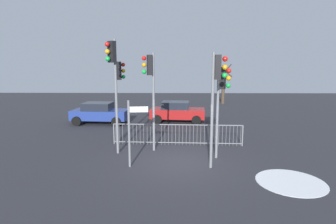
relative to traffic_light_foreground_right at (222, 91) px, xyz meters
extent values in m
plane|color=#2D2D33|center=(-1.79, -0.48, -2.93)|extent=(60.00, 60.00, 0.00)
cylinder|color=slate|center=(-0.14, 0.06, -0.93)|extent=(0.11, 0.11, 4.00)
cube|color=black|center=(0.01, -0.01, 0.52)|extent=(0.33, 0.38, 0.90)
sphere|color=red|center=(0.24, -0.11, 0.82)|extent=(0.20, 0.20, 0.20)
sphere|color=orange|center=(0.24, -0.11, 0.52)|extent=(0.20, 0.20, 0.20)
sphere|color=green|center=(0.24, -0.11, 0.22)|extent=(0.20, 0.20, 0.20)
cylinder|color=slate|center=(-4.89, 2.27, -0.80)|extent=(0.11, 0.11, 4.26)
cube|color=black|center=(-4.74, 2.34, 0.78)|extent=(0.34, 0.38, 0.90)
sphere|color=red|center=(-4.52, 2.45, 1.08)|extent=(0.20, 0.20, 0.20)
sphere|color=orange|center=(-4.52, 2.45, 0.78)|extent=(0.20, 0.20, 0.20)
sphere|color=green|center=(-4.52, 2.45, 0.48)|extent=(0.20, 0.20, 0.20)
cylinder|color=slate|center=(-2.91, 1.08, -0.66)|extent=(0.11, 0.11, 4.54)
cube|color=black|center=(-3.07, 1.04, 1.05)|extent=(0.29, 0.36, 0.90)
sphere|color=red|center=(-3.32, 0.98, 1.35)|extent=(0.20, 0.20, 0.20)
sphere|color=orange|center=(-3.32, 0.98, 1.05)|extent=(0.20, 0.20, 0.20)
sphere|color=green|center=(-3.32, 0.98, 0.75)|extent=(0.20, 0.20, 0.20)
cylinder|color=slate|center=(-4.54, 0.64, -0.39)|extent=(0.11, 0.11, 5.09)
cube|color=black|center=(-4.64, 0.50, 1.61)|extent=(0.39, 0.36, 0.90)
sphere|color=red|center=(-4.78, 0.30, 1.91)|extent=(0.20, 0.20, 0.20)
sphere|color=orange|center=(-4.78, 0.30, 1.61)|extent=(0.20, 0.20, 0.20)
sphere|color=green|center=(-4.78, 0.30, 1.31)|extent=(0.20, 0.20, 0.20)
cylinder|color=slate|center=(-0.54, -1.11, -0.71)|extent=(0.11, 0.11, 4.44)
cube|color=black|center=(-0.37, -1.12, 0.96)|extent=(0.24, 0.34, 0.90)
sphere|color=red|center=(-0.12, -1.14, 1.26)|extent=(0.20, 0.20, 0.20)
sphere|color=orange|center=(-0.12, -1.14, 0.96)|extent=(0.20, 0.20, 0.20)
sphere|color=green|center=(-0.12, -1.14, 0.66)|extent=(0.20, 0.20, 0.20)
cylinder|color=slate|center=(-3.73, -1.07, -1.61)|extent=(0.09, 0.09, 2.64)
cube|color=white|center=(-3.33, -1.02, -0.64)|extent=(0.70, 0.10, 0.22)
cube|color=slate|center=(-1.79, 1.98, -1.88)|extent=(6.47, 0.32, 0.04)
cube|color=slate|center=(-1.79, 1.98, -2.81)|extent=(6.47, 0.32, 0.04)
cylinder|color=slate|center=(-4.94, 2.11, -2.41)|extent=(0.02, 0.02, 1.05)
cylinder|color=slate|center=(-4.76, 2.11, -2.41)|extent=(0.02, 0.02, 1.05)
cylinder|color=slate|center=(-4.58, 2.10, -2.41)|extent=(0.02, 0.02, 1.05)
cylinder|color=slate|center=(-4.40, 2.09, -2.41)|extent=(0.02, 0.02, 1.05)
cylinder|color=slate|center=(-4.22, 2.08, -2.41)|extent=(0.02, 0.02, 1.05)
cylinder|color=slate|center=(-4.04, 2.08, -2.41)|extent=(0.02, 0.02, 1.05)
cylinder|color=slate|center=(-3.86, 2.07, -2.41)|extent=(0.02, 0.02, 1.05)
cylinder|color=slate|center=(-3.68, 2.06, -2.41)|extent=(0.02, 0.02, 1.05)
cylinder|color=slate|center=(-3.50, 2.05, -2.41)|extent=(0.02, 0.02, 1.05)
cylinder|color=slate|center=(-3.32, 2.04, -2.41)|extent=(0.02, 0.02, 1.05)
cylinder|color=slate|center=(-3.14, 2.04, -2.41)|extent=(0.02, 0.02, 1.05)
cylinder|color=slate|center=(-2.96, 2.03, -2.41)|extent=(0.02, 0.02, 1.05)
cylinder|color=slate|center=(-2.78, 2.02, -2.41)|extent=(0.02, 0.02, 1.05)
cylinder|color=slate|center=(-2.60, 2.01, -2.41)|extent=(0.02, 0.02, 1.05)
cylinder|color=slate|center=(-2.42, 2.00, -2.41)|extent=(0.02, 0.02, 1.05)
cylinder|color=slate|center=(-2.24, 2.00, -2.41)|extent=(0.02, 0.02, 1.05)
cylinder|color=slate|center=(-2.06, 1.99, -2.41)|extent=(0.02, 0.02, 1.05)
cylinder|color=slate|center=(-1.88, 1.98, -2.41)|extent=(0.02, 0.02, 1.05)
cylinder|color=slate|center=(-1.70, 1.97, -2.41)|extent=(0.02, 0.02, 1.05)
cylinder|color=slate|center=(-1.52, 1.97, -2.41)|extent=(0.02, 0.02, 1.05)
cylinder|color=slate|center=(-1.34, 1.96, -2.41)|extent=(0.02, 0.02, 1.05)
cylinder|color=slate|center=(-1.16, 1.95, -2.41)|extent=(0.02, 0.02, 1.05)
cylinder|color=slate|center=(-0.98, 1.94, -2.41)|extent=(0.02, 0.02, 1.05)
cylinder|color=slate|center=(-0.80, 1.93, -2.41)|extent=(0.02, 0.02, 1.05)
cylinder|color=slate|center=(-0.62, 1.93, -2.41)|extent=(0.02, 0.02, 1.05)
cylinder|color=slate|center=(-0.44, 1.92, -2.41)|extent=(0.02, 0.02, 1.05)
cylinder|color=slate|center=(-0.26, 1.91, -2.41)|extent=(0.02, 0.02, 1.05)
cylinder|color=slate|center=(-0.08, 1.90, -2.41)|extent=(0.02, 0.02, 1.05)
cylinder|color=slate|center=(0.09, 1.90, -2.41)|extent=(0.02, 0.02, 1.05)
cylinder|color=slate|center=(0.27, 1.89, -2.41)|extent=(0.02, 0.02, 1.05)
cylinder|color=slate|center=(0.45, 1.88, -2.41)|extent=(0.02, 0.02, 1.05)
cylinder|color=slate|center=(0.63, 1.87, -2.41)|extent=(0.02, 0.02, 1.05)
cylinder|color=slate|center=(0.81, 1.86, -2.41)|extent=(0.02, 0.02, 1.05)
cylinder|color=slate|center=(0.99, 1.86, -2.41)|extent=(0.02, 0.02, 1.05)
cylinder|color=slate|center=(1.17, 1.85, -2.41)|extent=(0.02, 0.02, 1.05)
cylinder|color=slate|center=(1.35, 1.84, -2.41)|extent=(0.02, 0.02, 1.05)
cylinder|color=slate|center=(-5.03, 2.12, -2.41)|extent=(0.06, 0.06, 1.05)
cylinder|color=slate|center=(1.44, 1.84, -2.41)|extent=(0.06, 0.06, 1.05)
cube|color=maroon|center=(-1.67, 7.76, -2.29)|extent=(3.94, 2.05, 0.65)
cube|color=#1E232D|center=(-1.82, 7.77, -1.74)|extent=(2.03, 1.67, 0.55)
cylinder|color=black|center=(-0.24, 8.47, -2.61)|extent=(0.66, 0.28, 0.64)
cylinder|color=black|center=(-0.41, 6.78, -2.61)|extent=(0.66, 0.28, 0.64)
cylinder|color=black|center=(-2.93, 8.73, -2.61)|extent=(0.66, 0.28, 0.64)
cylinder|color=black|center=(-3.09, 7.04, -2.61)|extent=(0.66, 0.28, 0.64)
cube|color=navy|center=(-7.05, 7.13, -2.29)|extent=(3.90, 1.94, 0.65)
cube|color=#1E232D|center=(-7.20, 7.14, -1.74)|extent=(1.99, 1.62, 0.55)
cylinder|color=black|center=(-5.65, 7.89, -2.61)|extent=(0.65, 0.26, 0.64)
cylinder|color=black|center=(-5.76, 6.19, -2.61)|extent=(0.65, 0.26, 0.64)
cylinder|color=black|center=(-8.35, 8.06, -2.61)|extent=(0.65, 0.26, 0.64)
cylinder|color=black|center=(-8.46, 6.37, -2.61)|extent=(0.65, 0.26, 0.64)
cylinder|color=#473828|center=(3.38, 17.61, -0.90)|extent=(0.35, 0.35, 4.07)
cylinder|color=#473828|center=(3.60, 17.03, 0.41)|extent=(1.26, 0.58, 1.00)
cylinder|color=#473828|center=(3.73, 18.03, 0.64)|extent=(0.99, 0.87, 1.31)
cylinder|color=#473828|center=(2.83, 17.77, 0.10)|extent=(0.47, 1.20, 0.87)
cylinder|color=white|center=(2.01, -2.44, -2.93)|extent=(2.32, 2.32, 0.01)
camera|label=1|loc=(-2.05, -11.21, 0.97)|focal=28.83mm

